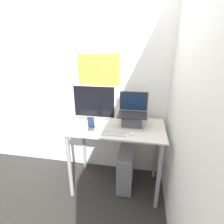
{
  "coord_description": "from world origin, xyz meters",
  "views": [
    {
      "loc": [
        0.29,
        -1.58,
        1.83
      ],
      "look_at": [
        -0.05,
        0.33,
        1.09
      ],
      "focal_mm": 28.0,
      "sensor_mm": 36.0,
      "label": 1
    }
  ],
  "objects_px": {
    "laptop": "(132,117)",
    "computer_tower": "(126,169)",
    "monitor": "(94,105)",
    "mouse": "(132,134)",
    "keyboard": "(111,133)",
    "cell_phone": "(91,126)"
  },
  "relations": [
    {
      "from": "cell_phone",
      "to": "computer_tower",
      "type": "height_order",
      "value": "cell_phone"
    },
    {
      "from": "monitor",
      "to": "mouse",
      "type": "relative_size",
      "value": 8.38
    },
    {
      "from": "computer_tower",
      "to": "monitor",
      "type": "bearing_deg",
      "value": 174.2
    },
    {
      "from": "laptop",
      "to": "computer_tower",
      "type": "height_order",
      "value": "laptop"
    },
    {
      "from": "laptop",
      "to": "keyboard",
      "type": "bearing_deg",
      "value": -127.24
    },
    {
      "from": "keyboard",
      "to": "mouse",
      "type": "bearing_deg",
      "value": 2.25
    },
    {
      "from": "keyboard",
      "to": "computer_tower",
      "type": "height_order",
      "value": "keyboard"
    },
    {
      "from": "keyboard",
      "to": "monitor",
      "type": "bearing_deg",
      "value": 132.74
    },
    {
      "from": "monitor",
      "to": "keyboard",
      "type": "distance_m",
      "value": 0.45
    },
    {
      "from": "laptop",
      "to": "monitor",
      "type": "bearing_deg",
      "value": 179.29
    },
    {
      "from": "mouse",
      "to": "monitor",
      "type": "bearing_deg",
      "value": 150.76
    },
    {
      "from": "computer_tower",
      "to": "keyboard",
      "type": "bearing_deg",
      "value": -122.53
    },
    {
      "from": "laptop",
      "to": "mouse",
      "type": "relative_size",
      "value": 6.19
    },
    {
      "from": "keyboard",
      "to": "cell_phone",
      "type": "relative_size",
      "value": 2.17
    },
    {
      "from": "laptop",
      "to": "computer_tower",
      "type": "bearing_deg",
      "value": -147.53
    },
    {
      "from": "keyboard",
      "to": "computer_tower",
      "type": "relative_size",
      "value": 0.67
    },
    {
      "from": "monitor",
      "to": "cell_phone",
      "type": "relative_size",
      "value": 3.28
    },
    {
      "from": "mouse",
      "to": "computer_tower",
      "type": "xyz_separation_m",
      "value": [
        -0.08,
        0.23,
        -0.66
      ]
    },
    {
      "from": "monitor",
      "to": "computer_tower",
      "type": "distance_m",
      "value": 0.97
    },
    {
      "from": "laptop",
      "to": "keyboard",
      "type": "relative_size",
      "value": 1.12
    },
    {
      "from": "keyboard",
      "to": "cell_phone",
      "type": "xyz_separation_m",
      "value": [
        -0.25,
        0.06,
        0.04
      ]
    },
    {
      "from": "keyboard",
      "to": "computer_tower",
      "type": "xyz_separation_m",
      "value": [
        0.16,
        0.24,
        -0.65
      ]
    }
  ]
}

